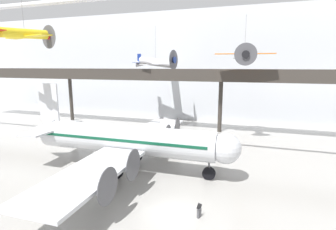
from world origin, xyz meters
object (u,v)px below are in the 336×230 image
Objects in this scene: suspended_plane_white_twin at (156,63)px; info_sign_pedestal at (199,212)px; suspended_plane_yellow_lowwing at (25,34)px; suspended_plane_orange_highwing at (244,57)px; airliner_silver_main at (124,140)px.

suspended_plane_white_twin reaches higher than info_sign_pedestal.
suspended_plane_orange_highwing is at bearing -34.30° from suspended_plane_yellow_lowwing.
suspended_plane_orange_highwing is at bearing 53.71° from airliner_silver_main.
suspended_plane_white_twin is at bearing 136.07° from info_sign_pedestal.
suspended_plane_yellow_lowwing reaches higher than suspended_plane_white_twin.
suspended_plane_orange_highwing is 25.62m from info_sign_pedestal.
info_sign_pedestal is (-1.65, -22.64, -11.87)m from suspended_plane_orange_highwing.
suspended_plane_white_twin is (-4.63, 21.67, 8.36)m from airliner_silver_main.
suspended_plane_yellow_lowwing is at bearing -170.64° from airliner_silver_main.
info_sign_pedestal is (19.86, -4.71, -13.96)m from suspended_plane_yellow_lowwing.
suspended_plane_yellow_lowwing reaches higher than airliner_silver_main.
airliner_silver_main is at bearing -40.49° from suspended_plane_orange_highwing.
suspended_plane_yellow_lowwing is 24.37m from suspended_plane_white_twin.
suspended_plane_yellow_lowwing is 24.73m from info_sign_pedestal.
suspended_plane_white_twin reaches higher than airliner_silver_main.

